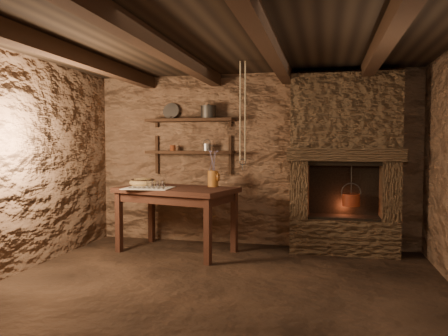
% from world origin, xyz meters
% --- Properties ---
extents(floor, '(4.50, 4.50, 0.00)m').
position_xyz_m(floor, '(0.00, 0.00, 0.00)').
color(floor, black).
rests_on(floor, ground).
extents(back_wall, '(4.50, 0.04, 2.40)m').
position_xyz_m(back_wall, '(0.00, 2.00, 1.20)').
color(back_wall, '#4E3324').
rests_on(back_wall, floor).
extents(front_wall, '(4.50, 0.04, 2.40)m').
position_xyz_m(front_wall, '(0.00, -2.00, 1.20)').
color(front_wall, '#4E3324').
rests_on(front_wall, floor).
extents(left_wall, '(0.04, 4.00, 2.40)m').
position_xyz_m(left_wall, '(-2.25, 0.00, 1.20)').
color(left_wall, '#4E3324').
rests_on(left_wall, floor).
extents(ceiling, '(4.50, 4.00, 0.04)m').
position_xyz_m(ceiling, '(0.00, 0.00, 2.40)').
color(ceiling, black).
rests_on(ceiling, back_wall).
extents(beam_far_left, '(0.14, 3.95, 0.16)m').
position_xyz_m(beam_far_left, '(-1.50, 0.00, 2.31)').
color(beam_far_left, black).
rests_on(beam_far_left, ceiling).
extents(beam_mid_left, '(0.14, 3.95, 0.16)m').
position_xyz_m(beam_mid_left, '(-0.50, 0.00, 2.31)').
color(beam_mid_left, black).
rests_on(beam_mid_left, ceiling).
extents(beam_mid_right, '(0.14, 3.95, 0.16)m').
position_xyz_m(beam_mid_right, '(0.50, 0.00, 2.31)').
color(beam_mid_right, black).
rests_on(beam_mid_right, ceiling).
extents(beam_far_right, '(0.14, 3.95, 0.16)m').
position_xyz_m(beam_far_right, '(1.50, 0.00, 2.31)').
color(beam_far_right, black).
rests_on(beam_far_right, ceiling).
extents(shelf_lower, '(1.25, 0.30, 0.04)m').
position_xyz_m(shelf_lower, '(-0.85, 1.84, 1.30)').
color(shelf_lower, black).
rests_on(shelf_lower, back_wall).
extents(shelf_upper, '(1.25, 0.30, 0.04)m').
position_xyz_m(shelf_upper, '(-0.85, 1.84, 1.75)').
color(shelf_upper, black).
rests_on(shelf_upper, back_wall).
extents(hearth, '(1.43, 0.51, 2.30)m').
position_xyz_m(hearth, '(1.25, 1.77, 1.23)').
color(hearth, '#3C2C1E').
rests_on(hearth, floor).
extents(work_table, '(1.65, 1.19, 0.85)m').
position_xyz_m(work_table, '(-0.87, 1.31, 0.46)').
color(work_table, black).
rests_on(work_table, floor).
extents(linen_cloth, '(0.62, 0.51, 0.01)m').
position_xyz_m(linen_cloth, '(-1.19, 1.14, 0.85)').
color(linen_cloth, silver).
rests_on(linen_cloth, work_table).
extents(pewter_cutlery_row, '(0.51, 0.22, 0.01)m').
position_xyz_m(pewter_cutlery_row, '(-1.19, 1.12, 0.86)').
color(pewter_cutlery_row, gray).
rests_on(pewter_cutlery_row, linen_cloth).
extents(drinking_glasses, '(0.19, 0.06, 0.08)m').
position_xyz_m(drinking_glasses, '(-1.17, 1.25, 0.89)').
color(drinking_glasses, white).
rests_on(drinking_glasses, linen_cloth).
extents(stoneware_jug, '(0.18, 0.18, 0.49)m').
position_xyz_m(stoneware_jug, '(-0.44, 1.54, 1.06)').
color(stoneware_jug, '#A96120').
rests_on(stoneware_jug, work_table).
extents(wooden_bowl, '(0.45, 0.45, 0.13)m').
position_xyz_m(wooden_bowl, '(-1.40, 1.44, 0.89)').
color(wooden_bowl, olive).
rests_on(wooden_bowl, work_table).
extents(iron_stockpot, '(0.28, 0.28, 0.16)m').
position_xyz_m(iron_stockpot, '(-0.58, 1.84, 1.85)').
color(iron_stockpot, '#32302D').
rests_on(iron_stockpot, shelf_upper).
extents(tin_pan, '(0.24, 0.11, 0.24)m').
position_xyz_m(tin_pan, '(-1.17, 1.94, 1.89)').
color(tin_pan, '#979792').
rests_on(tin_pan, shelf_upper).
extents(small_kettle, '(0.17, 0.15, 0.16)m').
position_xyz_m(small_kettle, '(-0.61, 1.84, 1.37)').
color(small_kettle, '#979792').
rests_on(small_kettle, shelf_lower).
extents(rusty_tin, '(0.10, 0.10, 0.08)m').
position_xyz_m(rusty_tin, '(-1.11, 1.84, 1.36)').
color(rusty_tin, '#5B2512').
rests_on(rusty_tin, shelf_lower).
extents(red_pot, '(0.28, 0.28, 0.54)m').
position_xyz_m(red_pot, '(1.34, 1.72, 0.71)').
color(red_pot, maroon).
rests_on(red_pot, hearth).
extents(hanging_ropes, '(0.08, 0.08, 1.20)m').
position_xyz_m(hanging_ropes, '(0.05, 1.05, 1.80)').
color(hanging_ropes, tan).
rests_on(hanging_ropes, ceiling).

